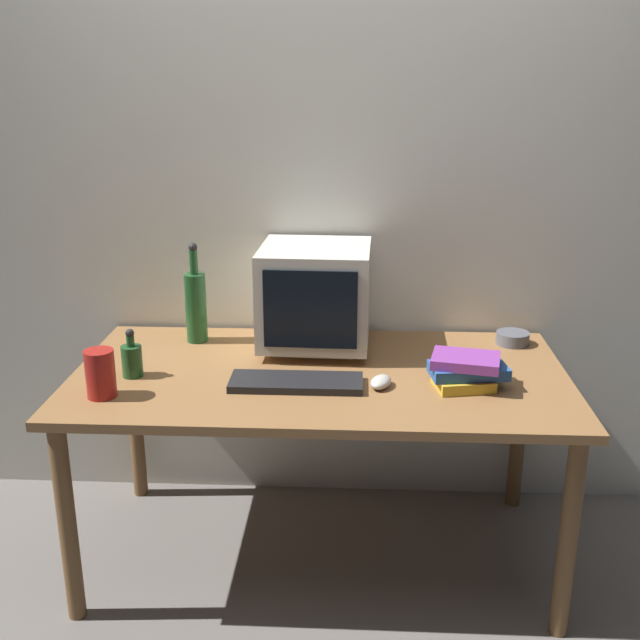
{
  "coord_description": "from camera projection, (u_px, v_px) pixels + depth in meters",
  "views": [
    {
      "loc": [
        0.12,
        -2.34,
        1.65
      ],
      "look_at": [
        0.0,
        0.0,
        0.88
      ],
      "focal_mm": 42.75,
      "sensor_mm": 36.0,
      "label": 1
    }
  ],
  "objects": [
    {
      "name": "ground_plane",
      "position": [
        320.0,
        553.0,
        2.74
      ],
      "size": [
        6.0,
        6.0,
        0.0
      ],
      "primitive_type": "plane",
      "color": "slate"
    },
    {
      "name": "back_wall",
      "position": [
        327.0,
        185.0,
        2.82
      ],
      "size": [
        4.0,
        0.08,
        2.5
      ],
      "primitive_type": "cube",
      "color": "silver",
      "rests_on": "ground"
    },
    {
      "name": "desk",
      "position": [
        320.0,
        392.0,
        2.55
      ],
      "size": [
        1.63,
        0.86,
        0.7
      ],
      "color": "olive",
      "rests_on": "ground"
    },
    {
      "name": "crt_monitor",
      "position": [
        315.0,
        296.0,
        2.69
      ],
      "size": [
        0.39,
        0.4,
        0.37
      ],
      "color": "beige",
      "rests_on": "desk"
    },
    {
      "name": "keyboard",
      "position": [
        296.0,
        382.0,
        2.4
      ],
      "size": [
        0.42,
        0.15,
        0.02
      ],
      "primitive_type": "cube",
      "rotation": [
        0.0,
        0.0,
        0.0
      ],
      "color": "black",
      "rests_on": "desk"
    },
    {
      "name": "computer_mouse",
      "position": [
        381.0,
        382.0,
        2.39
      ],
      "size": [
        0.09,
        0.11,
        0.04
      ],
      "primitive_type": "ellipsoid",
      "rotation": [
        0.0,
        0.0,
        -0.36
      ],
      "color": "beige",
      "rests_on": "desk"
    },
    {
      "name": "bottle_tall",
      "position": [
        196.0,
        305.0,
        2.77
      ],
      "size": [
        0.08,
        0.08,
        0.37
      ],
      "color": "#1E4C23",
      "rests_on": "desk"
    },
    {
      "name": "bottle_short",
      "position": [
        132.0,
        359.0,
        2.47
      ],
      "size": [
        0.07,
        0.07,
        0.16
      ],
      "color": "#1E4C23",
      "rests_on": "desk"
    },
    {
      "name": "book_stack",
      "position": [
        466.0,
        371.0,
        2.38
      ],
      "size": [
        0.25,
        0.19,
        0.1
      ],
      "color": "gold",
      "rests_on": "desk"
    },
    {
      "name": "cd_spindle",
      "position": [
        513.0,
        338.0,
        2.77
      ],
      "size": [
        0.12,
        0.12,
        0.04
      ],
      "primitive_type": "cylinder",
      "color": "#595B66",
      "rests_on": "desk"
    },
    {
      "name": "metal_canister",
      "position": [
        100.0,
        374.0,
        2.31
      ],
      "size": [
        0.09,
        0.09,
        0.15
      ],
      "primitive_type": "cylinder",
      "color": "#A51E19",
      "rests_on": "desk"
    }
  ]
}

